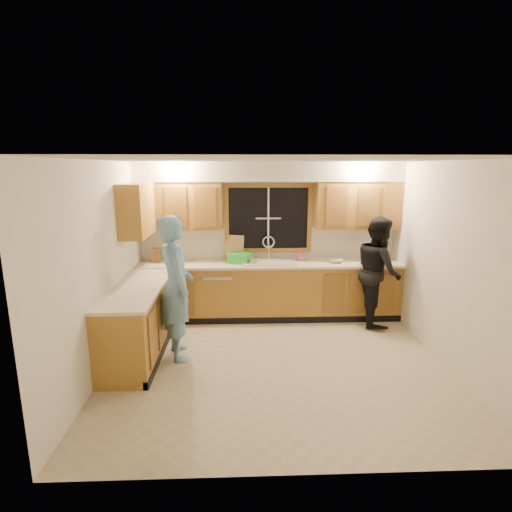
{
  "coord_description": "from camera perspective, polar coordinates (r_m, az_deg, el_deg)",
  "views": [
    {
      "loc": [
        -0.45,
        -4.63,
        2.42
      ],
      "look_at": [
        -0.25,
        0.65,
        1.24
      ],
      "focal_mm": 28.0,
      "sensor_mm": 36.0,
      "label": 1
    }
  ],
  "objects": [
    {
      "name": "floor",
      "position": [
        5.24,
        3.11,
        -14.93
      ],
      "size": [
        4.2,
        4.2,
        0.0
      ],
      "primitive_type": "plane",
      "color": "#B7A98D",
      "rests_on": "ground"
    },
    {
      "name": "ceiling",
      "position": [
        4.65,
        3.48,
        13.54
      ],
      "size": [
        4.2,
        4.2,
        0.0
      ],
      "primitive_type": "plane",
      "rotation": [
        3.14,
        0.0,
        0.0
      ],
      "color": "silver"
    },
    {
      "name": "wall_back",
      "position": [
        6.65,
        1.74,
        2.42
      ],
      "size": [
        4.2,
        0.0,
        4.2
      ],
      "primitive_type": "plane",
      "rotation": [
        1.57,
        0.0,
        0.0
      ],
      "color": "silver",
      "rests_on": "ground"
    },
    {
      "name": "wall_left",
      "position": [
        5.05,
        -21.17,
        -1.68
      ],
      "size": [
        0.0,
        3.8,
        3.8
      ],
      "primitive_type": "plane",
      "rotation": [
        1.57,
        0.0,
        1.57
      ],
      "color": "silver",
      "rests_on": "ground"
    },
    {
      "name": "wall_right",
      "position": [
        5.42,
        26.0,
        -1.2
      ],
      "size": [
        0.0,
        3.8,
        3.8
      ],
      "primitive_type": "plane",
      "rotation": [
        1.57,
        0.0,
        -1.57
      ],
      "color": "silver",
      "rests_on": "ground"
    },
    {
      "name": "base_cabinets_back",
      "position": [
        6.55,
        1.87,
        -5.03
      ],
      "size": [
        4.2,
        0.6,
        0.88
      ],
      "primitive_type": "cube",
      "color": "#AC7C31",
      "rests_on": "ground"
    },
    {
      "name": "base_cabinets_left",
      "position": [
        5.53,
        -16.36,
        -8.96
      ],
      "size": [
        0.6,
        1.9,
        0.88
      ],
      "primitive_type": "cube",
      "color": "#AC7C31",
      "rests_on": "ground"
    },
    {
      "name": "countertop_back",
      "position": [
        6.41,
        1.91,
        -1.15
      ],
      "size": [
        4.2,
        0.63,
        0.04
      ],
      "primitive_type": "cube",
      "color": "beige",
      "rests_on": "base_cabinets_back"
    },
    {
      "name": "countertop_left",
      "position": [
        5.37,
        -16.51,
        -4.39
      ],
      "size": [
        0.63,
        1.9,
        0.04
      ],
      "primitive_type": "cube",
      "color": "beige",
      "rests_on": "base_cabinets_left"
    },
    {
      "name": "upper_cabinets_left",
      "position": [
        6.47,
        -10.92,
        7.06
      ],
      "size": [
        1.35,
        0.33,
        0.75
      ],
      "primitive_type": "cube",
      "color": "#AC7C31",
      "rests_on": "wall_back"
    },
    {
      "name": "upper_cabinets_right",
      "position": [
        6.66,
        14.29,
        7.05
      ],
      "size": [
        1.35,
        0.33,
        0.75
      ],
      "primitive_type": "cube",
      "color": "#AC7C31",
      "rests_on": "wall_back"
    },
    {
      "name": "upper_cabinets_return",
      "position": [
        5.97,
        -16.67,
        6.32
      ],
      "size": [
        0.33,
        0.9,
        0.75
      ],
      "primitive_type": "cube",
      "color": "#AC7C31",
      "rests_on": "wall_left"
    },
    {
      "name": "soffit",
      "position": [
        6.37,
        1.91,
        11.93
      ],
      "size": [
        4.2,
        0.35,
        0.3
      ],
      "primitive_type": "cube",
      "color": "silver",
      "rests_on": "wall_back"
    },
    {
      "name": "window_frame",
      "position": [
        6.59,
        1.76,
        5.4
      ],
      "size": [
        1.44,
        0.03,
        1.14
      ],
      "color": "black",
      "rests_on": "wall_back"
    },
    {
      "name": "sink",
      "position": [
        6.44,
        1.89,
        -1.42
      ],
      "size": [
        0.86,
        0.52,
        0.57
      ],
      "color": "silver",
      "rests_on": "countertop_back"
    },
    {
      "name": "dishwasher",
      "position": [
        6.55,
        -5.6,
        -5.38
      ],
      "size": [
        0.6,
        0.56,
        0.82
      ],
      "primitive_type": "cube",
      "color": "white",
      "rests_on": "floor"
    },
    {
      "name": "stove",
      "position": [
        5.01,
        -17.95,
        -11.21
      ],
      "size": [
        0.58,
        0.75,
        0.9
      ],
      "primitive_type": "cube",
      "color": "white",
      "rests_on": "floor"
    },
    {
      "name": "man",
      "position": [
        5.18,
        -11.34,
        -4.47
      ],
      "size": [
        0.64,
        0.78,
        1.85
      ],
      "primitive_type": "imported",
      "rotation": [
        0.0,
        0.0,
        1.91
      ],
      "color": "#6DA2CF",
      "rests_on": "floor"
    },
    {
      "name": "woman",
      "position": [
        6.48,
        17.05,
        -2.04
      ],
      "size": [
        0.68,
        0.85,
        1.7
      ],
      "primitive_type": "imported",
      "rotation": [
        0.0,
        0.0,
        1.53
      ],
      "color": "black",
      "rests_on": "floor"
    },
    {
      "name": "knife_block",
      "position": [
        6.67,
        -14.03,
        0.16
      ],
      "size": [
        0.12,
        0.1,
        0.22
      ],
      "primitive_type": "cube",
      "rotation": [
        0.0,
        0.0,
        0.01
      ],
      "color": "olive",
      "rests_on": "countertop_back"
    },
    {
      "name": "cutting_board",
      "position": [
        6.58,
        -3.12,
        1.2
      ],
      "size": [
        0.33,
        0.19,
        0.41
      ],
      "primitive_type": "cube",
      "rotation": [
        -0.21,
        0.0,
        -0.3
      ],
      "color": "tan",
      "rests_on": "countertop_back"
    },
    {
      "name": "dish_crate",
      "position": [
        6.42,
        -2.28,
        -0.25
      ],
      "size": [
        0.42,
        0.41,
        0.16
      ],
      "primitive_type": "cube",
      "rotation": [
        0.0,
        0.0,
        -0.35
      ],
      "color": "green",
      "rests_on": "countertop_back"
    },
    {
      "name": "soap_bottle",
      "position": [
        6.58,
        6.36,
        0.13
      ],
      "size": [
        0.11,
        0.11,
        0.19
      ],
      "primitive_type": "imported",
      "rotation": [
        0.0,
        0.0,
        0.4
      ],
      "color": "#DA5288",
      "rests_on": "countertop_back"
    },
    {
      "name": "bowl",
      "position": [
        6.55,
        11.34,
        -0.68
      ],
      "size": [
        0.28,
        0.28,
        0.05
      ],
      "primitive_type": "imported",
      "rotation": [
        0.0,
        0.0,
        -0.37
      ],
      "color": "silver",
      "rests_on": "countertop_back"
    },
    {
      "name": "can_left",
      "position": [
        6.28,
        0.12,
        -0.71
      ],
      "size": [
        0.07,
        0.07,
        0.12
      ],
      "primitive_type": "cylinder",
      "rotation": [
        0.0,
        0.0,
        -0.1
      ],
      "color": "beige",
      "rests_on": "countertop_back"
    },
    {
      "name": "can_right",
      "position": [
        6.27,
        -0.69,
        -0.73
      ],
      "size": [
        0.07,
        0.07,
        0.11
      ],
      "primitive_type": "cylinder",
      "rotation": [
        0.0,
        0.0,
        -0.07
      ],
      "color": "beige",
      "rests_on": "countertop_back"
    }
  ]
}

